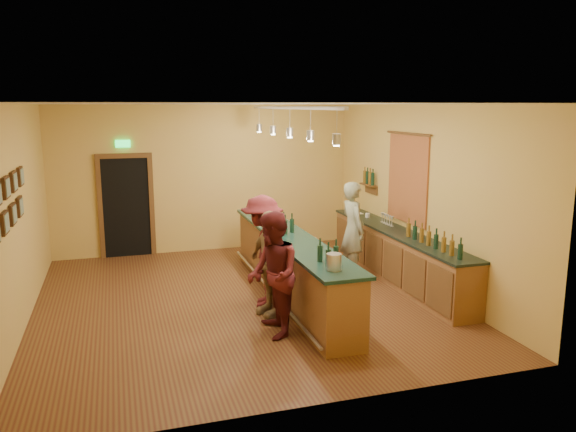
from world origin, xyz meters
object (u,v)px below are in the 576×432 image
object	(u,v)px
bartender	(353,230)
bar_stool	(309,245)
tasting_bar	(290,261)
customer_a	(273,275)
customer_c	(262,251)
customer_b	(270,263)
back_counter	(398,255)

from	to	relation	value
bartender	bar_stool	distance (m)	1.00
tasting_bar	customer_a	world-z (taller)	customer_a
customer_c	bar_stool	size ratio (longest dim) A/B	2.81
tasting_bar	customer_a	xyz separation A→B (m)	(-0.73, -1.54, 0.27)
bartender	bar_stool	world-z (taller)	bartender
customer_b	customer_a	bearing A→B (deg)	-30.91
bartender	customer_b	world-z (taller)	bartender
tasting_bar	bar_stool	world-z (taller)	tasting_bar
back_counter	customer_c	bearing A→B (deg)	-169.89
bartender	customer_a	xyz separation A→B (m)	(-2.17, -2.22, -0.02)
customer_b	bartender	bearing A→B (deg)	107.23
bartender	customer_c	xyz separation A→B (m)	(-1.99, -0.98, -0.01)
bartender	bar_stool	bearing A→B (deg)	40.73
bar_stool	customer_a	bearing A→B (deg)	-118.14
tasting_bar	bartender	world-z (taller)	bartender
back_counter	customer_a	xyz separation A→B (m)	(-2.85, -1.72, 0.39)
customer_a	bar_stool	world-z (taller)	customer_a
bartender	customer_a	size ratio (longest dim) A/B	1.02
back_counter	customer_c	distance (m)	2.75
customer_a	bar_stool	bearing A→B (deg)	155.45
tasting_bar	bartender	xyz separation A→B (m)	(1.44, 0.68, 0.30)
customer_b	customer_c	world-z (taller)	customer_c
back_counter	customer_a	bearing A→B (deg)	-148.85
back_counter	bar_stool	size ratio (longest dim) A/B	7.14
customer_a	bar_stool	distance (m)	3.30
tasting_bar	bar_stool	bearing A→B (deg)	58.69
customer_b	bar_stool	xyz separation A→B (m)	(1.37, 2.09, -0.32)
customer_a	customer_c	bearing A→B (deg)	175.50
customer_c	bartender	bearing A→B (deg)	133.66
tasting_bar	customer_a	distance (m)	1.73
customer_b	customer_c	distance (m)	0.46
bar_stool	back_counter	bearing A→B (deg)	-41.70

